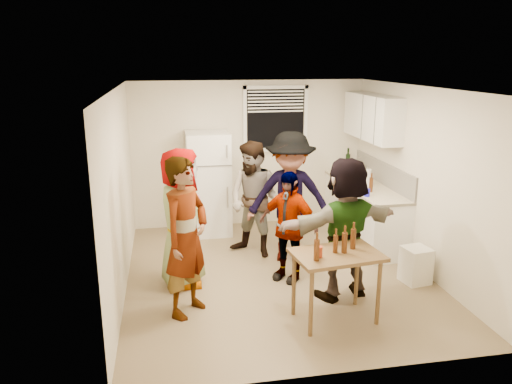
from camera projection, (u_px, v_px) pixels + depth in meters
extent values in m
cube|color=white|center=(208.00, 183.00, 8.24)|extent=(0.70, 0.70, 1.70)
cube|color=white|center=(364.00, 213.00, 8.09)|extent=(0.60, 2.20, 0.86)
cube|color=beige|center=(366.00, 186.00, 7.97)|extent=(0.64, 2.22, 0.04)
cube|color=#B0ABA3|center=(383.00, 173.00, 7.96)|extent=(0.03, 2.20, 0.36)
cube|color=white|center=(372.00, 117.00, 7.90)|extent=(0.34, 1.60, 0.70)
cylinder|color=white|center=(366.00, 186.00, 7.88)|extent=(0.12, 0.12, 0.27)
cylinder|color=black|center=(347.00, 171.00, 8.89)|extent=(0.08, 0.08, 0.31)
cylinder|color=#47230C|center=(371.00, 192.00, 7.53)|extent=(0.06, 0.06, 0.22)
cylinder|color=#1B18D1|center=(367.00, 196.00, 7.30)|extent=(0.09, 0.09, 0.12)
cube|color=gold|center=(362.00, 170.00, 8.64)|extent=(0.02, 0.18, 0.15)
cube|color=white|center=(416.00, 264.00, 6.52)|extent=(0.37, 0.37, 0.48)
cylinder|color=#47230C|center=(335.00, 253.00, 5.46)|extent=(0.05, 0.05, 0.20)
cylinder|color=#9B2F14|center=(318.00, 257.00, 5.35)|extent=(0.09, 0.09, 0.12)
imported|color=gray|center=(184.00, 283.00, 6.56)|extent=(1.83, 0.95, 0.57)
imported|color=#141933|center=(189.00, 311.00, 5.83)|extent=(1.85, 1.68, 0.44)
imported|color=brown|center=(254.00, 254.00, 7.51)|extent=(1.77, 1.82, 0.65)
imported|color=#3F3F45|center=(289.00, 259.00, 7.34)|extent=(1.65, 2.13, 0.70)
imported|color=black|center=(287.00, 278.00, 6.69)|extent=(1.65, 1.66, 0.36)
imported|color=#CB873D|center=(342.00, 295.00, 6.22)|extent=(2.01, 2.10, 0.52)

